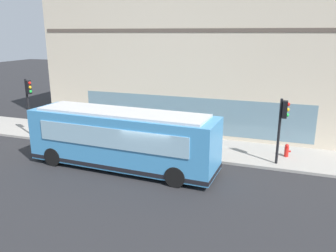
{
  "coord_description": "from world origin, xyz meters",
  "views": [
    {
      "loc": [
        -14.6,
        -5.98,
        6.93
      ],
      "look_at": [
        2.71,
        0.19,
        1.82
      ],
      "focal_mm": 36.14,
      "sensor_mm": 36.0,
      "label": 1
    }
  ],
  "objects_px": {
    "traffic_light_near_corner": "(283,119)",
    "pedestrian_near_hydrant": "(188,130)",
    "city_bus_nearside": "(122,139)",
    "fire_hydrant": "(287,150)",
    "pedestrian_by_light_pole": "(204,135)",
    "traffic_light_down_block": "(29,96)",
    "pedestrian_walking_along_curb": "(88,122)",
    "newspaper_vending_box": "(96,135)"
  },
  "relations": [
    {
      "from": "traffic_light_near_corner",
      "to": "fire_hydrant",
      "type": "xyz_separation_m",
      "value": [
        1.28,
        -0.36,
        -2.09
      ]
    },
    {
      "from": "fire_hydrant",
      "to": "pedestrian_by_light_pole",
      "type": "distance_m",
      "value": 4.73
    },
    {
      "from": "pedestrian_by_light_pole",
      "to": "traffic_light_near_corner",
      "type": "bearing_deg",
      "value": -100.1
    },
    {
      "from": "newspaper_vending_box",
      "to": "traffic_light_near_corner",
      "type": "bearing_deg",
      "value": -90.14
    },
    {
      "from": "city_bus_nearside",
      "to": "pedestrian_walking_along_curb",
      "type": "bearing_deg",
      "value": 49.42
    },
    {
      "from": "pedestrian_near_hydrant",
      "to": "traffic_light_near_corner",
      "type": "bearing_deg",
      "value": -103.35
    },
    {
      "from": "traffic_light_near_corner",
      "to": "newspaper_vending_box",
      "type": "relative_size",
      "value": 3.91
    },
    {
      "from": "pedestrian_near_hydrant",
      "to": "pedestrian_walking_along_curb",
      "type": "height_order",
      "value": "pedestrian_walking_along_curb"
    },
    {
      "from": "city_bus_nearside",
      "to": "pedestrian_walking_along_curb",
      "type": "distance_m",
      "value": 5.93
    },
    {
      "from": "pedestrian_walking_along_curb",
      "to": "city_bus_nearside",
      "type": "bearing_deg",
      "value": -130.58
    },
    {
      "from": "traffic_light_near_corner",
      "to": "pedestrian_near_hydrant",
      "type": "bearing_deg",
      "value": 76.65
    },
    {
      "from": "traffic_light_near_corner",
      "to": "pedestrian_walking_along_curb",
      "type": "distance_m",
      "value": 12.4
    },
    {
      "from": "pedestrian_by_light_pole",
      "to": "newspaper_vending_box",
      "type": "relative_size",
      "value": 1.82
    },
    {
      "from": "city_bus_nearside",
      "to": "pedestrian_near_hydrant",
      "type": "height_order",
      "value": "city_bus_nearside"
    },
    {
      "from": "pedestrian_near_hydrant",
      "to": "fire_hydrant",
      "type": "bearing_deg",
      "value": -90.11
    },
    {
      "from": "fire_hydrant",
      "to": "pedestrian_walking_along_curb",
      "type": "distance_m",
      "value": 12.66
    },
    {
      "from": "pedestrian_by_light_pole",
      "to": "city_bus_nearside",
      "type": "bearing_deg",
      "value": 136.65
    },
    {
      "from": "traffic_light_near_corner",
      "to": "pedestrian_by_light_pole",
      "type": "relative_size",
      "value": 2.15
    },
    {
      "from": "pedestrian_near_hydrant",
      "to": "pedestrian_walking_along_curb",
      "type": "distance_m",
      "value": 6.87
    },
    {
      "from": "pedestrian_by_light_pole",
      "to": "pedestrian_walking_along_curb",
      "type": "bearing_deg",
      "value": 88.92
    },
    {
      "from": "city_bus_nearside",
      "to": "pedestrian_near_hydrant",
      "type": "xyz_separation_m",
      "value": [
        4.22,
        -2.37,
        -0.42
      ]
    },
    {
      "from": "pedestrian_by_light_pole",
      "to": "newspaper_vending_box",
      "type": "distance_m",
      "value": 6.92
    },
    {
      "from": "traffic_light_near_corner",
      "to": "pedestrian_near_hydrant",
      "type": "distance_m",
      "value": 5.77
    },
    {
      "from": "fire_hydrant",
      "to": "pedestrian_walking_along_curb",
      "type": "xyz_separation_m",
      "value": [
        -0.36,
        12.64,
        0.65
      ]
    },
    {
      "from": "pedestrian_near_hydrant",
      "to": "newspaper_vending_box",
      "type": "distance_m",
      "value": 5.9
    },
    {
      "from": "pedestrian_by_light_pole",
      "to": "fire_hydrant",
      "type": "bearing_deg",
      "value": -83.76
    },
    {
      "from": "traffic_light_down_block",
      "to": "pedestrian_near_hydrant",
      "type": "distance_m",
      "value": 10.91
    },
    {
      "from": "traffic_light_near_corner",
      "to": "fire_hydrant",
      "type": "relative_size",
      "value": 4.76
    },
    {
      "from": "city_bus_nearside",
      "to": "traffic_light_near_corner",
      "type": "height_order",
      "value": "traffic_light_near_corner"
    },
    {
      "from": "traffic_light_down_block",
      "to": "pedestrian_walking_along_curb",
      "type": "height_order",
      "value": "traffic_light_down_block"
    },
    {
      "from": "fire_hydrant",
      "to": "pedestrian_by_light_pole",
      "type": "height_order",
      "value": "pedestrian_by_light_pole"
    },
    {
      "from": "pedestrian_by_light_pole",
      "to": "newspaper_vending_box",
      "type": "bearing_deg",
      "value": 96.14
    },
    {
      "from": "pedestrian_near_hydrant",
      "to": "city_bus_nearside",
      "type": "bearing_deg",
      "value": 150.71
    },
    {
      "from": "pedestrian_near_hydrant",
      "to": "pedestrian_by_light_pole",
      "type": "distance_m",
      "value": 1.24
    },
    {
      "from": "city_bus_nearside",
      "to": "traffic_light_down_block",
      "type": "height_order",
      "value": "traffic_light_down_block"
    },
    {
      "from": "pedestrian_near_hydrant",
      "to": "pedestrian_walking_along_curb",
      "type": "xyz_separation_m",
      "value": [
        -0.37,
        6.86,
        0.03
      ]
    },
    {
      "from": "traffic_light_down_block",
      "to": "city_bus_nearside",
      "type": "bearing_deg",
      "value": -108.75
    },
    {
      "from": "traffic_light_near_corner",
      "to": "pedestrian_by_light_pole",
      "type": "xyz_separation_m",
      "value": [
        0.77,
        4.3,
        -1.52
      ]
    },
    {
      "from": "city_bus_nearside",
      "to": "pedestrian_by_light_pole",
      "type": "relative_size",
      "value": 6.19
    },
    {
      "from": "traffic_light_near_corner",
      "to": "traffic_light_down_block",
      "type": "height_order",
      "value": "traffic_light_down_block"
    },
    {
      "from": "pedestrian_by_light_pole",
      "to": "newspaper_vending_box",
      "type": "xyz_separation_m",
      "value": [
        -0.74,
        6.87,
        -0.48
      ]
    },
    {
      "from": "pedestrian_by_light_pole",
      "to": "pedestrian_walking_along_curb",
      "type": "height_order",
      "value": "pedestrian_walking_along_curb"
    }
  ]
}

